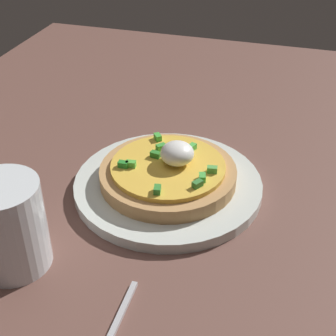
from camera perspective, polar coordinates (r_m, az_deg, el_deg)
The scene contains 5 objects.
dining_table at distance 68.55cm, azimuth -9.96°, elevation -3.17°, with size 124.39×73.17×3.10cm, color brown.
plate at distance 65.65cm, azimuth 0.00°, elevation -1.97°, with size 24.93×24.93×1.46cm, color silver.
pizza at distance 64.43cm, azimuth 0.07°, elevation -0.42°, with size 17.99×17.99×5.51cm.
cup_near at distance 55.28cm, azimuth -18.00°, elevation -6.74°, with size 8.14×8.14×10.41cm.
fork at distance 49.73cm, azimuth -6.32°, elevation -18.15°, with size 10.34×1.42×0.50cm.
Camera 1 is at (-48.03, -26.70, 42.53)cm, focal length 52.60 mm.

